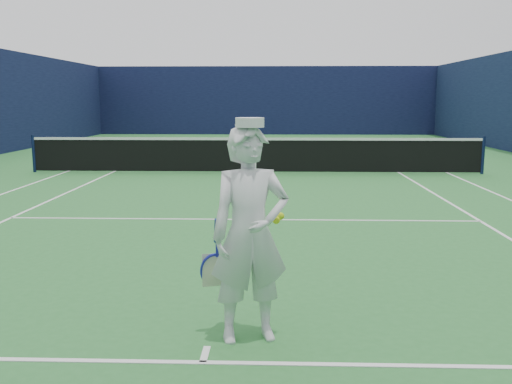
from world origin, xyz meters
TOP-DOWN VIEW (x-y plane):
  - ground at (0.00, 0.00)m, footprint 80.00×80.00m
  - court_markings at (0.00, 0.00)m, footprint 11.03×23.83m
  - windscreen_fence at (0.00, 0.00)m, footprint 20.12×36.12m
  - tennis_net at (0.00, 0.00)m, footprint 12.88×0.09m
  - tennis_player at (0.36, -11.39)m, footprint 0.87×0.61m

SIDE VIEW (x-z plane):
  - ground at x=0.00m, z-range 0.00..0.00m
  - court_markings at x=0.00m, z-range 0.00..0.01m
  - tennis_net at x=0.00m, z-range 0.02..1.09m
  - tennis_player at x=0.36m, z-range -0.02..1.91m
  - windscreen_fence at x=0.00m, z-range 0.00..4.00m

